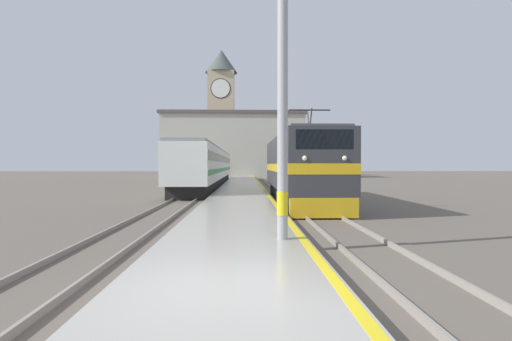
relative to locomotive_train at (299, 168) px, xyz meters
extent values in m
plane|color=#60564C|center=(-3.44, 13.09, -2.02)|extent=(200.00, 200.00, 0.00)
cube|color=#ADA89E|center=(-3.44, 8.09, -1.85)|extent=(3.74, 140.00, 0.34)
cube|color=yellow|center=(-1.72, 8.09, -1.67)|extent=(0.20, 140.00, 0.00)
cube|color=#60564C|center=(0.00, 8.09, -2.01)|extent=(2.84, 140.00, 0.02)
cube|color=gray|center=(-0.72, 8.09, -1.93)|extent=(0.07, 140.00, 0.14)
cube|color=gray|center=(0.72, 8.09, -1.93)|extent=(0.07, 140.00, 0.14)
cube|color=#60564C|center=(-6.85, 8.09, -2.01)|extent=(2.84, 140.00, 0.02)
cube|color=gray|center=(-7.57, 8.09, -1.93)|extent=(0.07, 140.00, 0.14)
cube|color=gray|center=(-6.13, 8.09, -1.93)|extent=(0.07, 140.00, 0.14)
cube|color=black|center=(0.00, 0.04, -1.57)|extent=(2.46, 13.74, 0.90)
cube|color=#333338|center=(0.00, 0.04, 0.32)|extent=(2.90, 14.93, 2.87)
cube|color=gold|center=(0.00, 0.04, 0.03)|extent=(2.92, 14.95, 0.44)
cube|color=gold|center=(0.00, -7.28, -1.52)|extent=(2.75, 0.30, 0.81)
cube|color=black|center=(0.00, -7.37, 1.21)|extent=(2.32, 0.12, 0.80)
sphere|color=white|center=(-0.80, -7.41, 0.46)|extent=(0.20, 0.20, 0.20)
sphere|color=white|center=(0.80, -7.41, 0.46)|extent=(0.20, 0.20, 0.20)
cube|color=#4C4C51|center=(0.00, 0.04, 1.82)|extent=(2.61, 14.18, 0.12)
cylinder|color=#333333|center=(0.00, -4.05, 2.38)|extent=(0.06, 0.63, 1.03)
cylinder|color=#333333|center=(0.00, -3.35, 2.38)|extent=(0.06, 0.63, 1.03)
cube|color=#262626|center=(0.00, -3.70, 2.88)|extent=(2.03, 0.08, 0.06)
cube|color=black|center=(-6.85, 19.41, -1.57)|extent=(2.46, 36.04, 0.90)
cube|color=silver|center=(-6.85, 19.41, 0.25)|extent=(2.90, 37.54, 2.74)
cube|color=black|center=(-6.85, 19.41, 0.80)|extent=(2.92, 36.79, 0.64)
cube|color=#338442|center=(-6.85, 19.41, -0.30)|extent=(2.92, 36.79, 0.36)
cube|color=gray|center=(-6.85, 19.41, 1.72)|extent=(2.67, 37.54, 0.20)
cylinder|color=#9E9EA3|center=(-2.23, -13.17, 2.06)|extent=(0.26, 0.26, 7.47)
cylinder|color=yellow|center=(-2.23, -13.17, -0.77)|extent=(0.28, 0.28, 0.60)
cube|color=tan|center=(-7.71, 54.65, 8.01)|extent=(4.97, 4.97, 20.06)
cylinder|color=black|center=(-7.71, 52.15, 14.57)|extent=(3.78, 0.06, 3.78)
cylinder|color=white|center=(-7.71, 52.12, 14.57)|extent=(3.48, 0.10, 3.48)
cone|color=#47514C|center=(-7.71, 54.65, 20.28)|extent=(6.21, 6.21, 4.47)
cube|color=#B7B2A3|center=(-5.11, 46.17, 3.29)|extent=(23.84, 8.85, 10.62)
cube|color=#564C47|center=(-5.11, 46.17, 8.85)|extent=(24.44, 9.45, 0.50)
camera|label=1|loc=(-3.18, -23.16, 0.20)|focal=28.00mm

